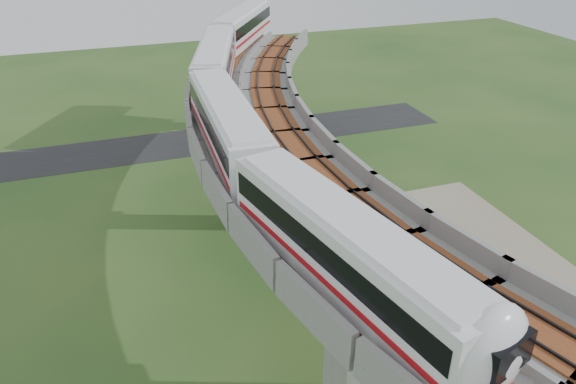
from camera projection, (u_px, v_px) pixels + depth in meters
The scene contains 14 objects.
ground at pixel (275, 297), 40.03m from camera, with size 160.00×160.00×0.00m, color #274D1E.
dirt_lot at pixel (459, 274), 42.42m from camera, with size 18.00×26.00×0.04m, color gray.
asphalt_road at pixel (195, 142), 65.02m from camera, with size 60.00×8.00×0.03m, color #232326.
viaduct at pixel (329, 175), 36.89m from camera, with size 19.58×73.98×11.40m.
metro_train at pixel (249, 90), 42.32m from camera, with size 15.75×60.54×3.64m.
fence at pixel (397, 262), 42.51m from camera, with size 3.87×38.73×1.50m.
tree_0 at pixel (310, 131), 62.19m from camera, with size 2.26×2.26×3.15m.
tree_1 at pixel (310, 158), 55.31m from camera, with size 2.37×2.37×3.37m.
tree_2 at pixel (329, 206), 48.24m from camera, with size 1.92×1.92×2.47m.
tree_3 at pixel (354, 260), 40.93m from camera, with size 2.16×2.16×2.74m.
tree_4 at pixel (432, 346), 33.18m from camera, with size 2.13×2.13×2.68m.
car_white at pixel (470, 282), 40.55m from camera, with size 1.32×3.28×1.12m, color silver.
car_red at pixel (471, 255), 43.65m from camera, with size 1.13×3.23×1.07m, color #A2220F.
car_dark at pixel (369, 209), 49.96m from camera, with size 1.53×3.75×1.09m, color black.
Camera 1 is at (-9.58, -30.33, 25.44)m, focal length 35.00 mm.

